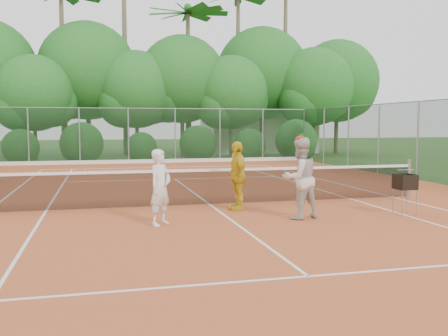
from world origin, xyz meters
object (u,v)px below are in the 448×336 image
Objects in this scene: player_center_grp at (300,178)px; ball_hopper at (405,183)px; player_yellow at (237,176)px; player_white at (160,187)px.

player_center_grp reaches higher than ball_hopper.
player_center_grp reaches higher than player_yellow.
player_white is at bearing -58.36° from player_yellow.
player_yellow is (2.07, 1.42, 0.05)m from player_white.
player_yellow is at bearing 152.18° from ball_hopper.
player_white is 0.86× the size of player_center_grp.
player_center_grp reaches higher than player_white.
ball_hopper is at bearing 63.24° from player_yellow.
player_yellow is (-1.05, 1.45, -0.07)m from player_center_grp.
player_center_grp is (3.12, -0.03, 0.12)m from player_white.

